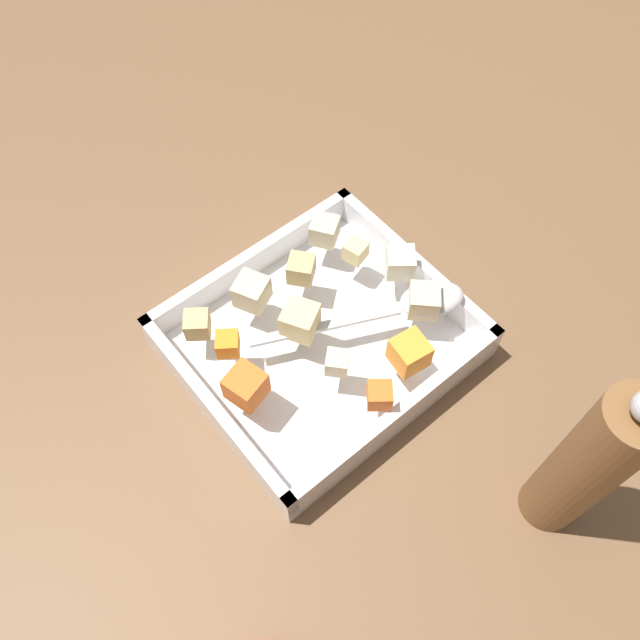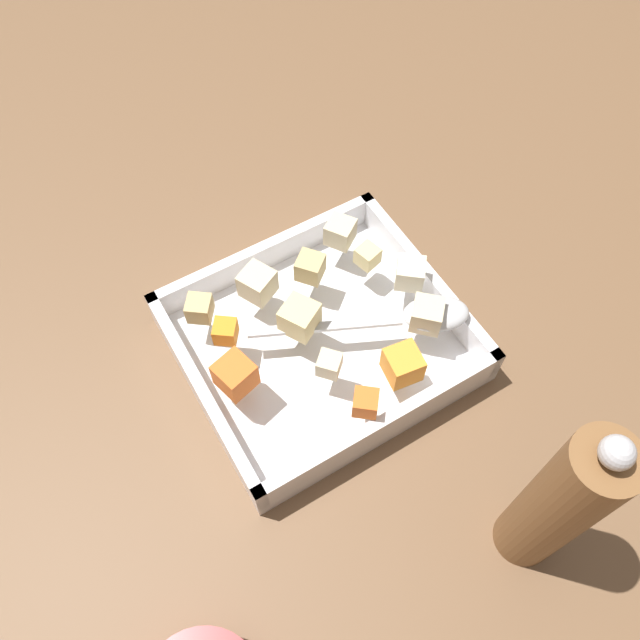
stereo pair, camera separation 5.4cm
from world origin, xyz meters
name	(u,v)px [view 1 (the left image)]	position (x,y,z in m)	size (l,w,h in m)	color
ground_plane	(316,368)	(0.00, 0.00, 0.00)	(4.00, 4.00, 0.00)	brown
baking_dish	(320,342)	(0.02, 0.01, 0.02)	(0.29, 0.26, 0.05)	silver
carrot_chunk_center	(228,344)	(-0.07, 0.05, 0.06)	(0.02, 0.02, 0.02)	orange
carrot_chunk_far_right	(244,384)	(-0.09, 0.00, 0.07)	(0.03, 0.03, 0.03)	orange
carrot_chunk_under_handle	(380,395)	(0.01, -0.09, 0.06)	(0.02, 0.02, 0.02)	orange
carrot_chunk_near_left	(409,353)	(0.06, -0.07, 0.07)	(0.03, 0.03, 0.03)	orange
potato_chunk_back_center	(424,301)	(0.11, -0.04, 0.07)	(0.03, 0.03, 0.03)	beige
potato_chunk_front_center	(301,320)	(0.00, 0.02, 0.07)	(0.03, 0.03, 0.03)	#E0CC89
potato_chunk_mid_right	(400,263)	(0.13, 0.01, 0.07)	(0.03, 0.03, 0.03)	beige
potato_chunk_rim_edge	(252,292)	(-0.02, 0.08, 0.07)	(0.03, 0.03, 0.03)	beige
potato_chunk_near_right	(355,251)	(0.10, 0.06, 0.06)	(0.02, 0.02, 0.02)	#E0CC89
potato_chunk_near_spoon	(197,324)	(-0.08, 0.09, 0.06)	(0.03, 0.03, 0.03)	tan
potato_chunk_corner_se	(340,360)	(0.00, -0.03, 0.06)	(0.02, 0.02, 0.02)	beige
potato_chunk_far_left	(301,269)	(0.04, 0.08, 0.07)	(0.03, 0.03, 0.03)	tan
potato_chunk_corner_sw	(325,230)	(0.10, 0.10, 0.07)	(0.03, 0.03, 0.03)	beige
serving_spoon	(419,302)	(0.11, -0.03, 0.06)	(0.22, 0.12, 0.02)	silver
pepper_mill	(586,466)	(0.08, -0.26, 0.11)	(0.05, 0.05, 0.25)	brown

